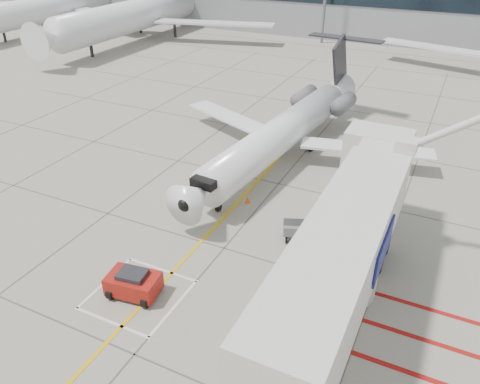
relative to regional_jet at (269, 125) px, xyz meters
The scene contains 8 objects.
ground_plane 13.97m from the regional_jet, 83.92° to the right, with size 260.00×260.00×0.00m, color gray.
regional_jet is the anchor object (origin of this frame).
jet_bridge 15.42m from the regional_jet, 57.22° to the right, with size 9.09×19.19×7.68m, color silver, non-canonical shape.
pushback_tug 14.78m from the regional_jet, 92.92° to the right, with size 2.41×1.50×1.40m, color #9C160F, non-canonical shape.
baggage_cart 8.87m from the regional_jet, 55.19° to the right, with size 1.72×1.08×1.08m, color slate, non-canonical shape.
ground_power_unit 13.48m from the regional_jet, 50.99° to the right, with size 2.30×1.34×1.82m, color beige, non-canonical shape.
cone_nose 8.25m from the regional_jet, 108.58° to the right, with size 0.39×0.39×0.54m, color #FF490D.
cone_side 5.65m from the regional_jet, 82.77° to the right, with size 0.32×0.32×0.44m, color #F3570C.
Camera 1 is at (9.67, -14.03, 15.45)m, focal length 35.00 mm.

